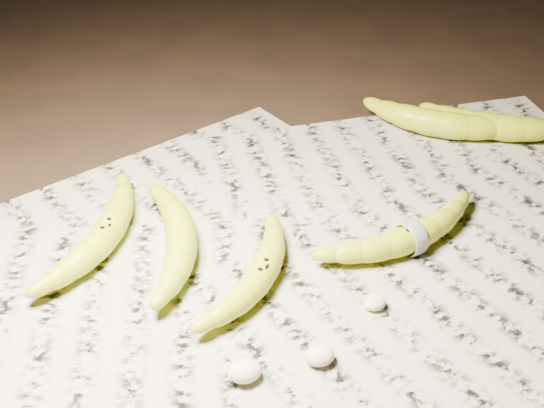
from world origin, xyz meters
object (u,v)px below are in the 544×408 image
object	(u,v)px
banana_left_a	(105,232)
banana_upper_b	(497,125)
banana_left_b	(181,237)
banana_taped	(412,236)
banana_upper_a	(442,122)
banana_center	(261,272)

from	to	relation	value
banana_left_a	banana_upper_b	xyz separation A→B (m)	(0.59, 0.10, 0.00)
banana_left_b	banana_taped	world-z (taller)	banana_left_b
banana_taped	banana_upper_a	bearing A→B (deg)	41.23
banana_left_b	banana_center	size ratio (longest dim) A/B	1.06
banana_center	banana_upper_b	distance (m)	0.48
banana_left_b	banana_taped	size ratio (longest dim) A/B	0.94
banana_left_a	banana_center	distance (m)	0.20
banana_center	banana_upper_b	xyz separation A→B (m)	(0.42, 0.22, 0.00)
banana_taped	banana_upper_b	distance (m)	0.31
banana_left_b	banana_taped	distance (m)	0.28
banana_upper_a	banana_upper_b	bearing A→B (deg)	13.04
banana_center	banana_upper_a	world-z (taller)	banana_upper_a
banana_taped	banana_upper_b	world-z (taller)	banana_upper_b
banana_left_a	banana_left_b	xyz separation A→B (m)	(0.09, -0.04, 0.00)
banana_left_a	banana_taped	xyz separation A→B (m)	(0.35, -0.11, -0.00)
banana_left_b	banana_center	world-z (taller)	banana_left_b
banana_left_b	banana_upper_b	distance (m)	0.52
banana_left_b	banana_taped	xyz separation A→B (m)	(0.27, -0.07, -0.00)
banana_upper_b	banana_upper_a	bearing A→B (deg)	-169.40
banana_left_b	banana_upper_b	bearing A→B (deg)	-66.23
banana_taped	banana_upper_b	xyz separation A→B (m)	(0.23, 0.21, 0.00)
banana_center	banana_taped	size ratio (longest dim) A/B	0.88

